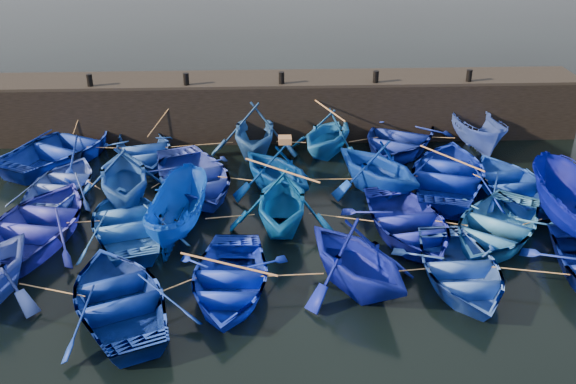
{
  "coord_description": "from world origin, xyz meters",
  "views": [
    {
      "loc": [
        -0.85,
        -16.65,
        10.69
      ],
      "look_at": [
        0.0,
        3.2,
        0.7
      ],
      "focal_mm": 40.0,
      "sensor_mm": 36.0,
      "label": 1
    }
  ],
  "objects_px": {
    "boat_8": "(194,177)",
    "boat_0": "(64,146)",
    "boat_13": "(38,223)",
    "wooden_crate": "(285,140)"
  },
  "relations": [
    {
      "from": "boat_13",
      "to": "boat_8",
      "type": "bearing_deg",
      "value": -133.85
    },
    {
      "from": "boat_8",
      "to": "wooden_crate",
      "type": "bearing_deg",
      "value": -27.73
    },
    {
      "from": "boat_8",
      "to": "wooden_crate",
      "type": "relative_size",
      "value": 11.57
    },
    {
      "from": "boat_13",
      "to": "boat_0",
      "type": "bearing_deg",
      "value": -71.44
    },
    {
      "from": "boat_8",
      "to": "boat_0",
      "type": "bearing_deg",
      "value": 129.87
    },
    {
      "from": "boat_8",
      "to": "boat_13",
      "type": "bearing_deg",
      "value": -165.95
    },
    {
      "from": "boat_0",
      "to": "boat_8",
      "type": "distance_m",
      "value": 6.31
    },
    {
      "from": "boat_8",
      "to": "wooden_crate",
      "type": "xyz_separation_m",
      "value": [
        3.37,
        -0.39,
        1.57
      ]
    },
    {
      "from": "boat_0",
      "to": "wooden_crate",
      "type": "xyz_separation_m",
      "value": [
        8.89,
        -3.45,
        1.52
      ]
    },
    {
      "from": "boat_0",
      "to": "boat_13",
      "type": "relative_size",
      "value": 1.06
    }
  ]
}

